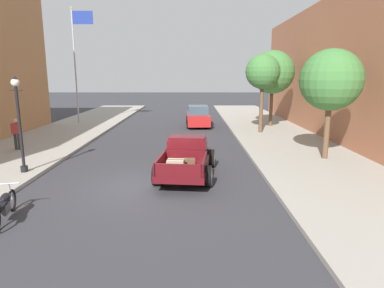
% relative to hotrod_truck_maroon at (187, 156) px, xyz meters
% --- Properties ---
extents(ground_plane, '(140.00, 140.00, 0.00)m').
position_rel_hotrod_truck_maroon_xyz_m(ground_plane, '(-1.46, -1.51, -0.75)').
color(ground_plane, '#333338').
extents(sidewalk_right, '(5.50, 64.00, 0.15)m').
position_rel_hotrod_truck_maroon_xyz_m(sidewalk_right, '(5.79, -1.51, -0.68)').
color(sidewalk_right, '#9E998E').
rests_on(sidewalk_right, ground).
extents(hotrod_truck_maroon, '(2.50, 5.05, 1.58)m').
position_rel_hotrod_truck_maroon_xyz_m(hotrod_truck_maroon, '(0.00, 0.00, 0.00)').
color(hotrod_truck_maroon, '#510F14').
rests_on(hotrod_truck_maroon, ground).
extents(motorcycle_parked, '(0.72, 2.08, 0.93)m').
position_rel_hotrod_truck_maroon_xyz_m(motorcycle_parked, '(-5.05, -4.60, -0.31)').
color(motorcycle_parked, black).
rests_on(motorcycle_parked, ground).
extents(car_background_red, '(1.98, 4.36, 1.65)m').
position_rel_hotrod_truck_maroon_xyz_m(car_background_red, '(0.68, 13.29, 0.01)').
color(car_background_red, '#AD1E1E').
rests_on(car_background_red, ground).
extents(pedestrian_sidewalk_left, '(0.53, 0.22, 1.65)m').
position_rel_hotrod_truck_maroon_xyz_m(pedestrian_sidewalk_left, '(-9.06, 3.93, 0.33)').
color(pedestrian_sidewalk_left, '#333338').
rests_on(pedestrian_sidewalk_left, sidewalk_left).
extents(street_lamp_near, '(0.50, 0.32, 3.85)m').
position_rel_hotrod_truck_maroon_xyz_m(street_lamp_near, '(-6.66, -0.23, 1.63)').
color(street_lamp_near, black).
rests_on(street_lamp_near, sidewalk_left).
extents(flagpole, '(1.74, 0.16, 9.16)m').
position_rel_hotrod_truck_maroon_xyz_m(flagpole, '(-9.07, 14.37, 5.02)').
color(flagpole, '#B2B2B7').
rests_on(flagpole, sidewalk_left).
extents(street_tree_nearest, '(2.80, 2.80, 5.06)m').
position_rel_hotrod_truck_maroon_xyz_m(street_tree_nearest, '(6.51, 2.05, 3.04)').
color(street_tree_nearest, brown).
rests_on(street_tree_nearest, sidewalk_right).
extents(street_tree_second, '(2.31, 2.31, 5.28)m').
position_rel_hotrod_truck_maroon_xyz_m(street_tree_second, '(4.94, 9.46, 3.47)').
color(street_tree_second, brown).
rests_on(street_tree_second, sidewalk_right).
extents(street_tree_third, '(3.27, 3.27, 5.75)m').
position_rel_hotrod_truck_maroon_xyz_m(street_tree_third, '(6.34, 12.53, 3.49)').
color(street_tree_third, brown).
rests_on(street_tree_third, sidewalk_right).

